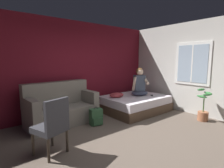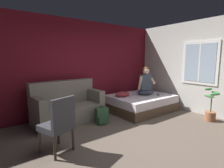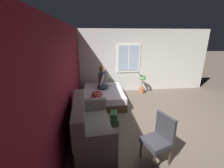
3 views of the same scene
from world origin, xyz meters
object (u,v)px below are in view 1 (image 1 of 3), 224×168
Objects in this scene: person_seated at (140,84)px; throw_pillow at (117,95)px; bed at (135,104)px; side_chair at (52,125)px; cell_phone at (152,95)px; couch at (61,108)px; backpack at (96,117)px; potted_plant at (203,110)px.

person_seated reaches higher than throw_pillow.
side_chair reaches higher than bed.
side_chair is at bearing -124.96° from cell_phone.
couch reaches higher than backpack.
potted_plant is at bearing -33.90° from cell_phone.
backpack is 1.18m from throw_pillow.
cell_phone is (2.68, -0.72, 0.09)m from couch.
backpack is at bearing -157.21° from throw_pillow.
bed is at bearing -21.22° from throw_pillow.
bed is at bearing 179.03° from person_seated.
side_chair is 2.63m from throw_pillow.
person_seated is at bearing -0.97° from bed.
throw_pillow is 1.15m from cell_phone.
couch is (-2.22, 0.43, 0.16)m from bed.
backpack is (-1.79, -0.21, -0.64)m from person_seated.
potted_plant is (1.33, -1.96, -0.25)m from throw_pillow.
bed is 4.19× the size of backpack.
side_chair is 3.79m from potted_plant.
throw_pillow is at bearing 158.78° from bed.
couch is 1.54m from side_chair.
couch is at bearing 62.01° from side_chair.
couch reaches higher than side_chair.
side_chair is (-2.94, -0.92, 0.30)m from bed.
backpack is 0.54× the size of potted_plant.
potted_plant reaches higher than cell_phone.
throw_pillow is at bearing 25.62° from side_chair.
bed is 2.19× the size of person_seated.
potted_plant is at bearing -36.20° from couch.
potted_plant reaches higher than bed.
throw_pillow is (1.03, 0.43, 0.36)m from backpack.
couch is 3.69m from potted_plant.
person_seated reaches higher than backpack.
cell_phone reaches higher than bed.
backpack is at bearing 147.06° from potted_plant.
side_chair is 3.27m from person_seated.
backpack is at bearing -172.36° from bed.
side_chair is (-0.72, -1.35, 0.14)m from couch.
potted_plant is at bearing -66.46° from bed.
bed is 1.96× the size of side_chair.
side_chair reaches higher than throw_pillow.
person_seated is 1.92m from backpack.
cell_phone is at bearing -26.26° from throw_pillow.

